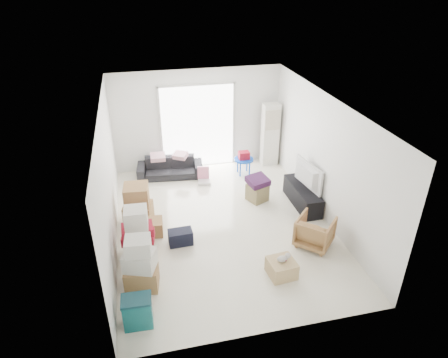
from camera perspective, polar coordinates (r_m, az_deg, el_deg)
name	(u,v)px	position (r m, az deg, el deg)	size (l,w,h in m)	color
room_shell	(223,169)	(8.09, -0.21, 1.41)	(4.98, 6.48, 3.18)	white
sliding_door	(198,124)	(10.82, -3.77, 7.91)	(2.10, 0.04, 2.33)	white
ac_tower	(270,135)	(11.12, 6.60, 6.32)	(0.45, 0.30, 1.75)	silver
tv_console	(302,196)	(9.52, 11.13, -2.38)	(0.42, 1.41, 0.47)	black
television	(304,185)	(9.37, 11.30, -0.79)	(1.05, 0.61, 0.14)	black
sofa	(170,165)	(10.65, -7.74, 2.03)	(1.71, 0.50, 0.67)	#242428
pillow_left	(157,152)	(10.47, -9.49, 3.85)	(0.42, 0.33, 0.13)	#E8A9BF
pillow_right	(180,150)	(10.50, -6.30, 4.09)	(0.35, 0.28, 0.12)	#E8A9BF
armchair	(315,230)	(8.21, 12.87, -7.16)	(0.67, 0.63, 0.69)	#A6824A
storage_bins	(138,311)	(6.66, -12.23, -18.01)	(0.48, 0.34, 0.54)	#125E62
box_stack_a	(140,266)	(7.15, -11.85, -12.04)	(0.63, 0.57, 1.03)	olive
box_stack_b	(138,237)	(7.77, -12.14, -8.14)	(0.64, 0.55, 1.11)	olive
box_stack_c	(138,204)	(8.86, -12.25, -3.55)	(0.69, 0.62, 0.89)	olive
loose_box	(153,227)	(8.54, -10.08, -6.78)	(0.39, 0.39, 0.33)	olive
duffel_bag	(181,237)	(8.20, -6.23, -8.26)	(0.48, 0.29, 0.31)	black
ottoman	(257,192)	(9.57, 4.77, -1.91)	(0.42, 0.42, 0.42)	#9F8D5C
blanket	(258,182)	(9.43, 4.84, -0.46)	(0.46, 0.46, 0.14)	#431B43
kids_table	(244,158)	(10.64, 2.85, 3.00)	(0.52, 0.52, 0.65)	blue
toy_walker	(204,178)	(10.35, -2.88, 0.08)	(0.36, 0.32, 0.43)	silver
wood_crate	(282,268)	(7.50, 8.22, -12.46)	(0.47, 0.47, 0.31)	tan
plush_bunny	(284,258)	(7.37, 8.54, -11.11)	(0.26, 0.15, 0.13)	#B2ADA8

